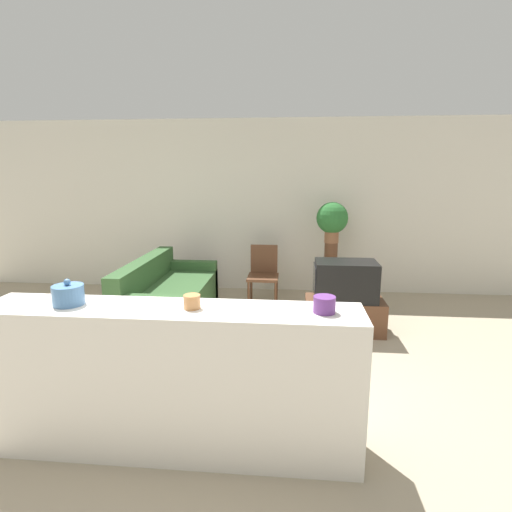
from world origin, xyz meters
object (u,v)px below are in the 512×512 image
Objects in this scene: wooden_chair at (263,272)px; decorative_bowl at (68,295)px; couch at (168,299)px; potted_plant at (332,219)px; television at (345,281)px.

wooden_chair is 4.21× the size of decorative_bowl.
potted_plant is at bearing 26.84° from couch.
decorative_bowl reaches higher than wooden_chair.
couch is 1.45m from wooden_chair.
couch is 2.59m from potted_plant.
potted_plant reaches higher than wooden_chair.
potted_plant reaches higher than decorative_bowl.
wooden_chair is 3.45m from decorative_bowl.
couch is 2.24m from television.
wooden_chair is (1.17, 0.84, 0.17)m from couch.
couch is 2.58× the size of television.
television is at bearing -43.70° from wooden_chair.
potted_plant is 4.03m from decorative_bowl.
potted_plant reaches higher than television.
couch is 9.38× the size of decorative_bowl.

